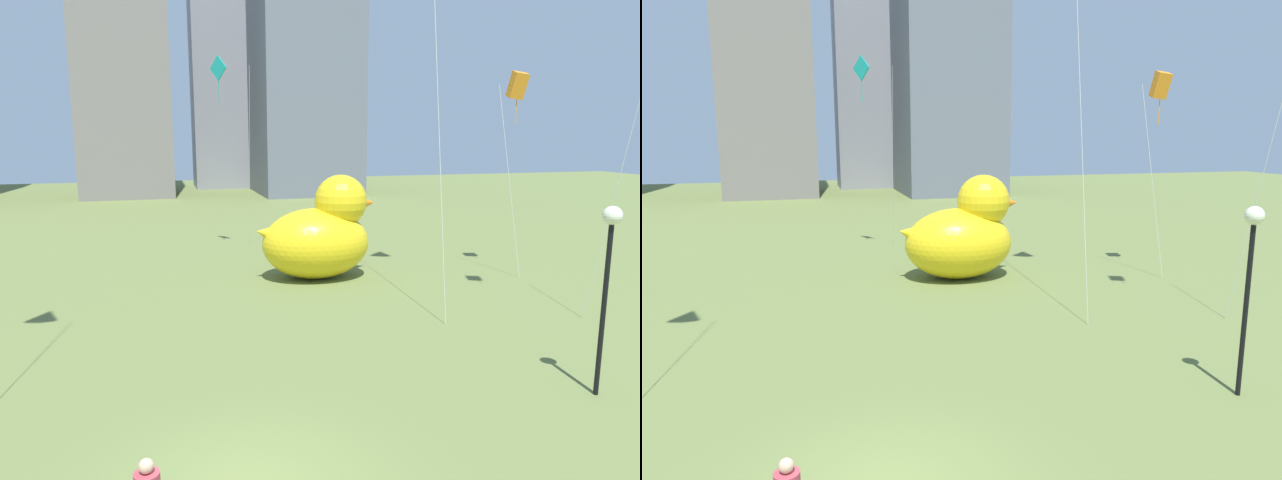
{
  "view_description": "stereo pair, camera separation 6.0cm",
  "coord_description": "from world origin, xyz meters",
  "views": [
    {
      "loc": [
        -1.3,
        -9.39,
        6.42
      ],
      "look_at": [
        3.19,
        6.36,
        3.32
      ],
      "focal_mm": 32.16,
      "sensor_mm": 36.0,
      "label": 1
    },
    {
      "loc": [
        -1.24,
        -9.41,
        6.42
      ],
      "look_at": [
        3.19,
        6.36,
        3.32
      ],
      "focal_mm": 32.16,
      "sensor_mm": 36.0,
      "label": 2
    }
  ],
  "objects": [
    {
      "name": "giant_inflatable_duck",
      "position": [
        5.55,
        14.6,
        1.95
      ],
      "size": [
        5.52,
        3.54,
        4.58
      ],
      "color": "yellow",
      "rests_on": "ground"
    },
    {
      "name": "kite_orange",
      "position": [
        14.09,
        13.07,
        8.39
      ],
      "size": [
        1.37,
        1.45,
        9.07
      ],
      "color": "silver",
      "rests_on": "ground"
    },
    {
      "name": "city_skyline",
      "position": [
        -12.33,
        54.61,
        15.93
      ],
      "size": [
        58.28,
        17.95,
        39.29
      ],
      "color": "#9E938C",
      "rests_on": "ground"
    },
    {
      "name": "lamppost",
      "position": [
        8.94,
        1.49,
        3.55
      ],
      "size": [
        0.45,
        0.45,
        4.72
      ],
      "color": "black",
      "rests_on": "ground"
    },
    {
      "name": "kite_teal",
      "position": [
        2.12,
        21.21,
        9.23
      ],
      "size": [
        2.01,
        2.99,
        10.27
      ],
      "color": "silver",
      "rests_on": "ground"
    }
  ]
}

